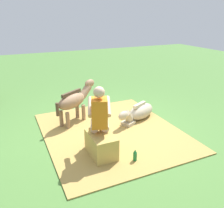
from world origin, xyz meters
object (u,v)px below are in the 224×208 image
Objects in this scene: pony_standing at (74,100)px; pony_lying at (139,112)px; person_seated at (99,116)px; hay_bale at (101,145)px; soda_bottle at (135,156)px.

pony_lying is (-0.49, -1.47, -0.38)m from pony_standing.
person_seated is at bearing -177.64° from pony_standing.
hay_bale is 1.63m from pony_standing.
person_seated is 1.11× the size of pony_standing.
soda_bottle is at bearing -166.35° from pony_standing.
pony_lying is 1.82m from soda_bottle.
pony_standing reaches higher than hay_bale.
pony_standing is 2.13m from soda_bottle.
hay_bale is at bearing 47.80° from soda_bottle.
pony_standing is at bearing 2.36° from person_seated.
soda_bottle is at bearing -132.20° from hay_bale.
pony_lying is (0.95, -1.41, -0.54)m from person_seated.
person_seated is at bearing 36.58° from soda_bottle.
pony_lying is at bearing -52.80° from hay_bale.
pony_standing is at bearing 0.71° from hay_bale.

